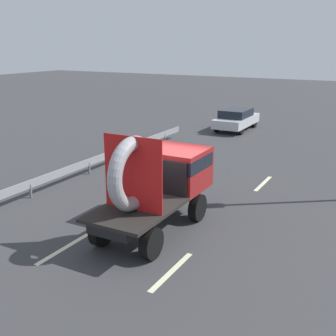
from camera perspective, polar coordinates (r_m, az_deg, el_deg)
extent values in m
plane|color=#38383A|center=(14.39, -0.55, -6.95)|extent=(120.00, 120.00, 0.00)
cylinder|color=black|center=(14.95, -1.95, -4.16)|extent=(0.28, 0.91, 0.91)
cylinder|color=black|center=(14.21, 3.99, -5.31)|extent=(0.28, 0.91, 0.91)
cylinder|color=black|center=(12.66, -8.94, -8.31)|extent=(0.28, 0.91, 0.91)
cylinder|color=black|center=(11.78, -2.26, -10.08)|extent=(0.28, 0.91, 0.91)
cube|color=black|center=(13.18, -2.10, -4.99)|extent=(1.30, 4.80, 0.25)
cube|color=maroon|center=(14.16, 0.97, -0.03)|extent=(2.00, 1.81, 1.35)
cube|color=black|center=(14.03, 0.88, 1.08)|extent=(2.02, 1.72, 0.44)
cube|color=black|center=(12.40, -4.25, -5.57)|extent=(2.00, 2.99, 0.10)
cube|color=black|center=(13.36, -0.94, -1.15)|extent=(1.80, 0.08, 1.10)
torus|color=#9E9EA3|center=(11.91, -4.75, -0.77)|extent=(0.41, 2.15, 2.15)
cube|color=red|center=(11.91, -4.75, -0.77)|extent=(1.90, 0.03, 2.15)
cylinder|color=black|center=(31.06, 8.60, 6.31)|extent=(0.23, 0.67, 0.67)
cylinder|color=black|center=(30.55, 11.49, 5.99)|extent=(0.23, 0.67, 0.67)
cylinder|color=black|center=(28.47, 6.61, 5.47)|extent=(0.23, 0.67, 0.67)
cylinder|color=black|center=(27.91, 9.73, 5.12)|extent=(0.23, 0.67, 0.67)
cube|color=silver|center=(29.43, 9.16, 6.30)|extent=(1.89, 4.40, 0.58)
cube|color=black|center=(29.24, 9.14, 7.33)|extent=(1.70, 2.47, 0.52)
cube|color=gray|center=(20.78, -7.56, 1.92)|extent=(0.06, 14.09, 0.32)
cylinder|color=slate|center=(17.08, -18.00, -2.95)|extent=(0.10, 0.10, 0.55)
cylinder|color=slate|center=(19.52, -10.57, -0.01)|extent=(0.10, 0.10, 0.55)
cylinder|color=slate|center=(22.25, -4.87, 2.25)|extent=(0.10, 0.10, 0.55)
cylinder|color=slate|center=(25.17, -0.45, 3.98)|extent=(0.10, 0.10, 0.55)
cube|color=beige|center=(13.10, -12.69, -9.83)|extent=(0.16, 2.97, 0.01)
cube|color=beige|center=(19.62, 3.38, -0.49)|extent=(0.16, 2.30, 0.01)
cube|color=beige|center=(11.36, 0.49, -13.73)|extent=(0.16, 2.21, 0.01)
cube|color=beige|center=(18.40, 12.67, -2.04)|extent=(0.16, 2.17, 0.01)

